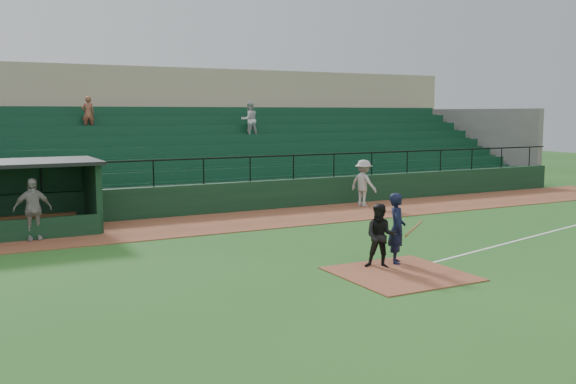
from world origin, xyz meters
name	(u,v)px	position (x,y,z in m)	size (l,w,h in m)	color
ground	(377,266)	(0.00, 0.00, 0.00)	(90.00, 90.00, 0.00)	#24581C
warning_track	(250,220)	(0.00, 8.00, 0.01)	(40.00, 4.00, 0.03)	brown
home_plate_dirt	(401,274)	(0.00, -1.00, 0.01)	(3.00, 3.00, 0.03)	brown
foul_line	(551,232)	(8.00, 1.20, 0.01)	(18.00, 0.09, 0.01)	white
stadium_structure	(178,148)	(0.00, 16.46, 2.30)	(38.00, 13.08, 6.40)	black
batter_at_plate	(397,229)	(0.60, -0.04, 0.95)	(1.17, 0.83, 1.90)	black
umpire	(381,236)	(-0.06, -0.23, 0.84)	(0.81, 0.63, 1.68)	black
runner	(364,183)	(5.66, 8.88, 1.02)	(1.28, 0.73, 1.98)	#A7A19C
dugout_player_a	(33,209)	(-7.57, 7.70, 1.00)	(1.14, 0.47, 1.95)	#9C9691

